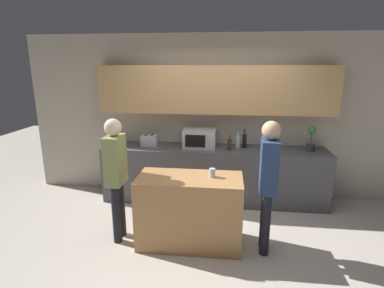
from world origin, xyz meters
TOP-DOWN VIEW (x-y plane):
  - ground_plane at (0.00, 0.00)m, footprint 14.00×14.00m
  - back_wall at (0.00, 1.66)m, footprint 6.40×0.40m
  - back_counter at (0.00, 1.39)m, footprint 3.60×0.62m
  - kitchen_island at (-0.23, 0.09)m, footprint 1.28×0.60m
  - microwave at (-0.23, 1.41)m, footprint 0.52×0.39m
  - toaster at (-1.07, 1.41)m, footprint 0.26×0.16m
  - potted_plant at (1.50, 1.41)m, footprint 0.14×0.14m
  - bottle_0 at (0.25, 1.31)m, footprint 0.07×0.07m
  - bottle_1 at (0.39, 1.45)m, footprint 0.08×0.08m
  - bottle_2 at (0.49, 1.47)m, footprint 0.07×0.07m
  - cup_0 at (0.04, 0.14)m, footprint 0.07×0.07m
  - person_left at (-1.15, 0.09)m, footprint 0.21×0.34m
  - person_center at (0.69, 0.04)m, footprint 0.21×0.35m

SIDE VIEW (x-z plane):
  - ground_plane at x=0.00m, z-range 0.00..0.00m
  - kitchen_island at x=-0.23m, z-range 0.00..0.89m
  - back_counter at x=0.00m, z-range 0.00..0.91m
  - person_left at x=-1.15m, z-range 0.14..1.73m
  - cup_0 at x=0.04m, z-range 0.89..1.00m
  - person_center at x=0.69m, z-range 0.15..1.76m
  - toaster at x=-1.07m, z-range 0.90..1.09m
  - bottle_0 at x=0.25m, z-range 0.88..1.12m
  - bottle_1 at x=0.39m, z-range 0.88..1.13m
  - bottle_2 at x=0.49m, z-range 0.87..1.18m
  - microwave at x=-0.23m, z-range 0.91..1.21m
  - potted_plant at x=1.50m, z-range 0.91..1.30m
  - back_wall at x=0.00m, z-range 0.19..2.89m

